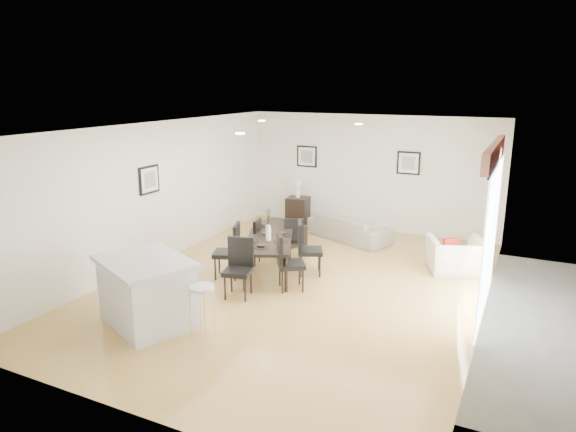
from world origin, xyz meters
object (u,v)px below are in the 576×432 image
at_px(dining_chair_head, 239,264).
at_px(side_table, 298,211).
at_px(dining_chair_wfar, 253,239).
at_px(dining_chair_enear, 286,259).
at_px(armchair, 456,256).
at_px(dining_chair_wnear, 231,248).
at_px(sofa, 349,227).
at_px(bar_stool, 202,293).
at_px(dining_chair_efar, 306,245).
at_px(dining_chair_foot, 294,236).
at_px(coffee_table, 280,233).
at_px(kitchen_island, 147,291).
at_px(dining_table, 269,244).

relative_size(dining_chair_head, side_table, 1.44).
xyz_separation_m(dining_chair_wfar, dining_chair_enear, (1.13, -0.86, 0.05)).
bearing_deg(dining_chair_enear, armchair, -83.15).
relative_size(dining_chair_wnear, dining_chair_head, 1.03).
distance_m(sofa, armchair, 2.69).
bearing_deg(dining_chair_wnear, dining_chair_head, 19.46).
bearing_deg(bar_stool, armchair, 56.24).
bearing_deg(dining_chair_efar, dining_chair_foot, 14.66).
xyz_separation_m(dining_chair_wnear, coffee_table, (-0.15, 2.24, -0.34)).
relative_size(armchair, dining_chair_efar, 1.01).
height_order(armchair, dining_chair_wnear, dining_chair_wnear).
relative_size(side_table, bar_stool, 0.90).
distance_m(kitchen_island, bar_stool, 0.97).
xyz_separation_m(dining_chair_enear, bar_stool, (-0.29, -2.01, 0.09)).
bearing_deg(side_table, bar_stool, -77.66).
height_order(dining_chair_enear, bar_stool, dining_chair_enear).
bearing_deg(sofa, dining_chair_wfar, 86.51).
xyz_separation_m(dining_chair_head, kitchen_island, (-0.66, -1.47, -0.05)).
height_order(armchair, dining_table, dining_table).
relative_size(sofa, dining_chair_head, 1.97).
bearing_deg(sofa, dining_chair_foot, 95.31).
xyz_separation_m(sofa, armchair, (2.45, -1.09, 0.04)).
relative_size(dining_chair_enear, dining_chair_head, 1.01).
relative_size(dining_table, kitchen_island, 1.05).
bearing_deg(dining_chair_head, bar_stool, -92.17).
bearing_deg(armchair, bar_stool, 33.23).
distance_m(dining_table, dining_chair_enear, 0.73).
distance_m(armchair, dining_chair_wnear, 4.12).
xyz_separation_m(dining_chair_wnear, dining_chair_efar, (1.12, 0.73, -0.01)).
distance_m(dining_chair_wfar, dining_chair_head, 1.50).
relative_size(dining_chair_efar, dining_chair_foot, 1.15).
bearing_deg(armchair, kitchen_island, 24.93).
distance_m(dining_table, bar_stool, 2.47).
bearing_deg(armchair, dining_chair_enear, 17.49).
height_order(side_table, bar_stool, bar_stool).
xyz_separation_m(sofa, coffee_table, (-1.28, -0.87, -0.07)).
height_order(dining_chair_wfar, dining_chair_foot, dining_chair_wfar).
relative_size(armchair, dining_chair_wnear, 1.00).
height_order(sofa, armchair, armchair).
relative_size(dining_table, dining_chair_wfar, 2.00).
xyz_separation_m(dining_table, bar_stool, (0.28, -2.45, 0.04)).
bearing_deg(dining_chair_foot, sofa, -132.71).
bearing_deg(dining_chair_foot, side_table, -92.42).
bearing_deg(kitchen_island, dining_chair_head, 90.48).
height_order(dining_chair_enear, kitchen_island, dining_chair_enear).
distance_m(sofa, side_table, 1.73).
bearing_deg(dining_chair_enear, coffee_table, -4.88).
height_order(dining_chair_wnear, bar_stool, dining_chair_wnear).
bearing_deg(dining_chair_head, coffee_table, 89.70).
relative_size(dining_chair_enear, dining_chair_efar, 1.00).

